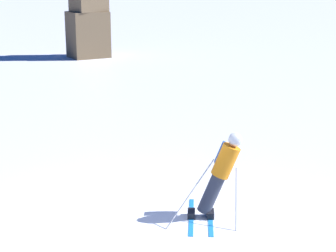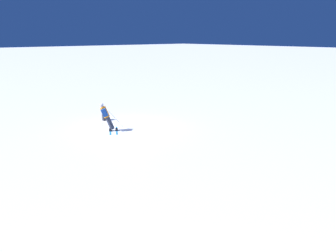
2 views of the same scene
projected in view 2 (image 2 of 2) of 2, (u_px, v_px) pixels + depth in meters
ground_plane at (128, 128)px, 19.71m from camera, size 300.00×300.00×0.00m
skier at (106, 116)px, 18.71m from camera, size 1.58×1.64×1.72m
spare_backpack at (105, 117)px, 21.34m from camera, size 0.31×0.24×0.50m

